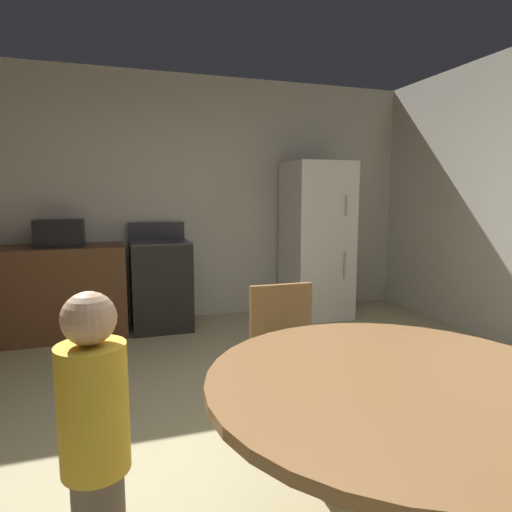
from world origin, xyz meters
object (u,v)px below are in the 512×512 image
Objects in this scene: microwave at (60,233)px; person_child at (96,446)px; chair_north at (288,351)px; dining_table at (396,418)px; oven_range at (161,284)px; refrigerator at (316,240)px.

microwave reaches higher than person_child.
person_child is at bearing -50.04° from chair_north.
microwave reaches higher than dining_table.
oven_range is at bearing -168.27° from chair_north.
oven_range is 3.44m from dining_table.
oven_range is 1.10m from microwave.
refrigerator is at bearing 68.64° from dining_table.
refrigerator is (1.77, -0.05, 0.41)m from oven_range.
chair_north is (1.41, -2.38, -0.53)m from microwave.
chair_north is (0.01, 1.02, -0.11)m from dining_table.
oven_range is 0.83× the size of dining_table.
microwave reaches higher than chair_north.
oven_range reaches higher than chair_north.
microwave is 3.70m from dining_table.
microwave is at bearing -148.71° from chair_north.
person_child is (-1.00, 0.20, -0.03)m from dining_table.
person_child is at bearing -99.55° from oven_range.
refrigerator is at bearing -1.06° from microwave.
person_child is (-0.54, -3.21, 0.11)m from oven_range.
microwave is 0.33× the size of dining_table.
chair_north is (-1.30, -2.33, -0.38)m from refrigerator.
microwave reaches higher than oven_range.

